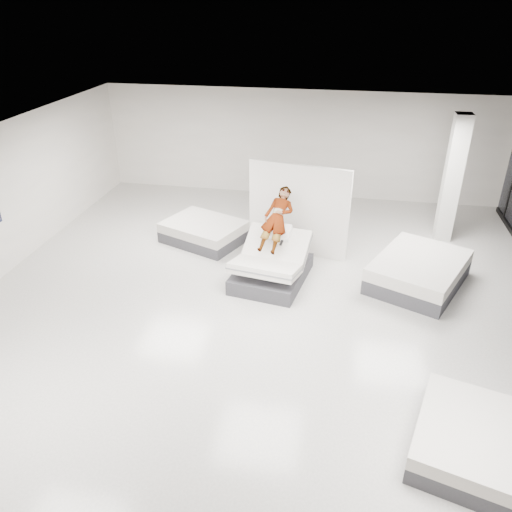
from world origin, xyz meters
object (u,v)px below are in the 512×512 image
(divider_panel, at_px, (298,210))
(flat_bed_left_far, at_px, (204,232))
(hero_bed, at_px, (272,266))
(remote, at_px, (281,243))
(flat_bed_right_near, at_px, (467,440))
(column, at_px, (452,179))
(person, at_px, (277,227))
(flat_bed_right_far, at_px, (419,272))

(divider_panel, relative_size, flat_bed_left_far, 1.07)
(hero_bed, distance_m, flat_bed_left_far, 2.59)
(flat_bed_left_far, bearing_deg, remote, -37.79)
(hero_bed, height_order, flat_bed_right_near, hero_bed)
(hero_bed, bearing_deg, column, 36.08)
(hero_bed, bearing_deg, remote, -19.16)
(person, relative_size, divider_panel, 0.64)
(hero_bed, relative_size, column, 0.65)
(hero_bed, height_order, column, column)
(divider_panel, bearing_deg, hero_bed, -93.54)
(hero_bed, relative_size, person, 1.33)
(divider_panel, bearing_deg, flat_bed_right_far, -8.85)
(person, xyz_separation_m, flat_bed_left_far, (-2.06, 1.34, -0.90))
(person, xyz_separation_m, remote, (0.16, -0.38, -0.17))
(flat_bed_right_near, bearing_deg, flat_bed_right_far, 92.57)
(flat_bed_right_far, height_order, column, column)
(hero_bed, relative_size, flat_bed_right_near, 1.01)
(hero_bed, xyz_separation_m, divider_panel, (0.39, 1.46, 0.75))
(remote, height_order, flat_bed_right_near, remote)
(flat_bed_right_near, xyz_separation_m, column, (0.64, 7.07, 1.36))
(remote, bearing_deg, column, 47.83)
(remote, height_order, flat_bed_right_far, remote)
(remote, distance_m, column, 4.88)
(divider_panel, distance_m, column, 3.93)
(person, relative_size, flat_bed_right_near, 0.76)
(hero_bed, xyz_separation_m, remote, (0.21, -0.07, 0.62))
(flat_bed_left_far, bearing_deg, column, 12.00)
(hero_bed, relative_size, remote, 14.96)
(person, distance_m, flat_bed_right_near, 5.63)
(person, distance_m, remote, 0.45)
(divider_panel, xyz_separation_m, flat_bed_right_near, (2.98, -5.61, -0.87))
(flat_bed_right_near, distance_m, column, 7.23)
(remote, distance_m, flat_bed_left_far, 2.89)
(remote, distance_m, flat_bed_right_near, 5.21)
(hero_bed, bearing_deg, flat_bed_right_far, 7.89)
(flat_bed_right_far, bearing_deg, divider_panel, 159.70)
(flat_bed_right_near, height_order, column, column)
(divider_panel, relative_size, flat_bed_right_near, 1.18)
(flat_bed_right_far, bearing_deg, person, -177.61)
(remote, distance_m, flat_bed_right_far, 3.07)
(divider_panel, relative_size, column, 0.76)
(hero_bed, bearing_deg, divider_panel, 75.01)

